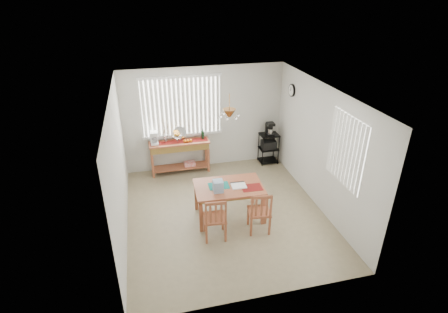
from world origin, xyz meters
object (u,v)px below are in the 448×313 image
object	(u,v)px
wire_cart	(269,146)
chair_left	(215,218)
dining_table	(229,190)
cart_items	(270,129)
chair_right	(260,212)
sideboard	(180,149)

from	to	relation	value
wire_cart	chair_left	distance (m)	3.39
dining_table	cart_items	bearing A→B (deg)	52.58
dining_table	chair_right	distance (m)	0.78
chair_right	sideboard	bearing A→B (deg)	113.01
cart_items	chair_right	distance (m)	3.01
sideboard	dining_table	xyz separation A→B (m)	(0.71, -2.13, 0.01)
sideboard	chair_right	bearing A→B (deg)	-66.99
sideboard	wire_cart	world-z (taller)	sideboard
sideboard	cart_items	xyz separation A→B (m)	(2.33, -0.01, 0.34)
cart_items	dining_table	size ratio (longest dim) A/B	0.24
wire_cart	dining_table	xyz separation A→B (m)	(-1.62, -2.11, 0.15)
chair_left	chair_right	bearing A→B (deg)	-0.04
dining_table	chair_left	bearing A→B (deg)	-124.49
chair_left	dining_table	bearing A→B (deg)	55.51
sideboard	dining_table	distance (m)	2.25
cart_items	chair_left	distance (m)	3.44
wire_cart	chair_right	distance (m)	2.95
sideboard	chair_left	size ratio (longest dim) A/B	1.65
cart_items	dining_table	world-z (taller)	cart_items
dining_table	chair_right	size ratio (longest dim) A/B	1.55
wire_cart	cart_items	size ratio (longest dim) A/B	2.43
cart_items	chair_right	bearing A→B (deg)	-113.26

